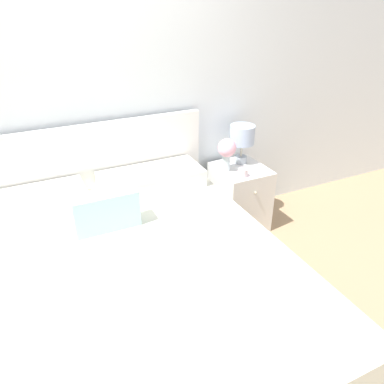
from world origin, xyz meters
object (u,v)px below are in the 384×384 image
Objects in this scene: nightstand at (239,197)px; table_lamp at (242,137)px; teacup at (243,173)px; bed at (127,293)px; flower_vase at (227,150)px.

table_lamp reaches higher than nightstand.
teacup is (-0.08, -0.15, 0.32)m from nightstand.
table_lamp is at bearing 61.75° from teacup.
bed reaches higher than table_lamp.
bed is 1.67m from table_lamp.
nightstand is 0.37m from teacup.
teacup is at bearing -117.77° from nightstand.
teacup reaches higher than nightstand.
bed is at bearing -147.07° from table_lamp.
bed is at bearing -149.10° from nightstand.
bed reaches higher than teacup.
bed reaches higher than flower_vase.
teacup is at bearing 27.09° from bed.
teacup is (-0.13, -0.25, -0.21)m from table_lamp.
bed is 6.32× the size of table_lamp.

